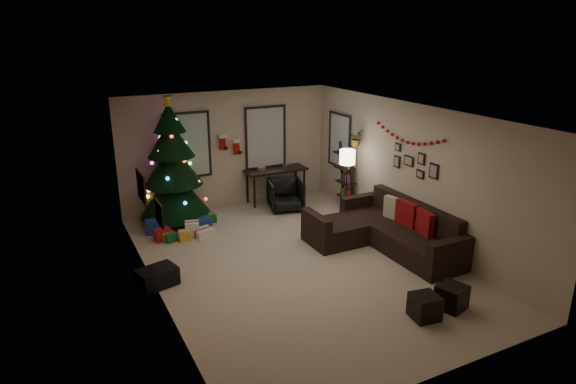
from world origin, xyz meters
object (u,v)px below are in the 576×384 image
(sofa, at_px, (385,232))
(desk, at_px, (276,173))
(christmas_tree, at_px, (173,169))
(bookshelf, at_px, (346,177))
(desk_chair, at_px, (286,195))

(sofa, bearing_deg, desk, 102.29)
(christmas_tree, distance_m, sofa, 4.62)
(christmas_tree, relative_size, desk, 1.87)
(desk, distance_m, bookshelf, 1.73)
(sofa, relative_size, desk, 1.87)
(sofa, distance_m, desk_chair, 2.81)
(christmas_tree, relative_size, desk_chair, 3.91)
(desk, xyz_separation_m, bookshelf, (1.20, -1.24, 0.05))
(christmas_tree, relative_size, bookshelf, 1.78)
(christmas_tree, distance_m, desk_chair, 2.63)
(sofa, relative_size, desk_chair, 3.91)
(desk, bearing_deg, bookshelf, -46.11)
(sofa, xyz_separation_m, desk, (-0.73, 3.34, 0.43))
(desk_chair, height_order, bookshelf, bookshelf)
(christmas_tree, bearing_deg, bookshelf, -15.93)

